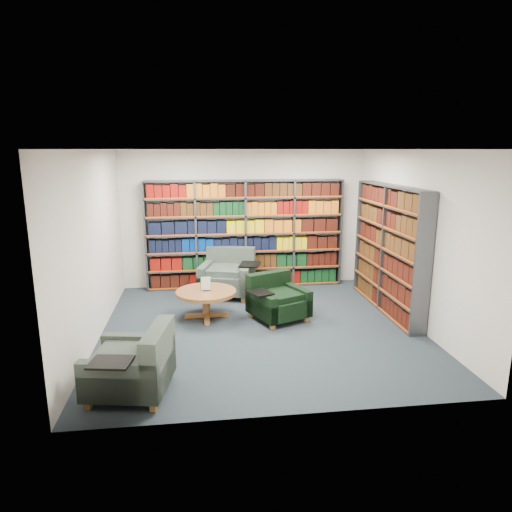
{
  "coord_description": "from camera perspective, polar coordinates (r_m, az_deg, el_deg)",
  "views": [
    {
      "loc": [
        -0.97,
        -6.83,
        2.79
      ],
      "look_at": [
        0.0,
        0.6,
        1.05
      ],
      "focal_mm": 32.0,
      "sensor_mm": 36.0,
      "label": 1
    }
  ],
  "objects": [
    {
      "name": "chair_teal_front",
      "position": [
        5.63,
        -14.68,
        -13.31
      ],
      "size": [
        1.04,
        1.13,
        0.81
      ],
      "color": "#021B37",
      "rests_on": "ground"
    },
    {
      "name": "coffee_table",
      "position": [
        7.78,
        -6.25,
        -5.02
      ],
      "size": [
        1.02,
        1.02,
        0.72
      ],
      "color": "brown",
      "rests_on": "ground"
    },
    {
      "name": "bookshelf_right",
      "position": [
        8.3,
        16.24,
        0.8
      ],
      "size": [
        0.28,
        2.5,
        2.2
      ],
      "color": "#47494F",
      "rests_on": "ground"
    },
    {
      "name": "bookshelf_back",
      "position": [
        9.37,
        -1.37,
        2.68
      ],
      "size": [
        4.0,
        0.28,
        2.2
      ],
      "color": "#47494F",
      "rests_on": "ground"
    },
    {
      "name": "chair_green_right",
      "position": [
        7.77,
        2.49,
        -5.6
      ],
      "size": [
        1.11,
        1.08,
        0.75
      ],
      "color": "black",
      "rests_on": "ground"
    },
    {
      "name": "chair_teal_left",
      "position": [
        9.07,
        -3.48,
        -2.5
      ],
      "size": [
        1.28,
        1.21,
        0.89
      ],
      "color": "#021B37",
      "rests_on": "ground"
    },
    {
      "name": "room_shell",
      "position": [
        7.03,
        0.63,
        1.68
      ],
      "size": [
        5.02,
        5.02,
        2.82
      ],
      "color": "black",
      "rests_on": "ground"
    }
  ]
}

